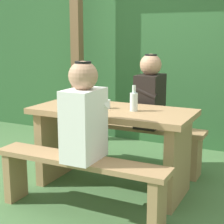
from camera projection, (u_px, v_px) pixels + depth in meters
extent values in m
plane|color=#456C3D|center=(112.00, 187.00, 3.28)|extent=(12.00, 12.00, 0.00)
cube|color=#2D5B2F|center=(177.00, 57.00, 4.77)|extent=(6.40, 0.89, 2.13)
cube|color=brown|center=(77.00, 52.00, 4.56)|extent=(0.12, 0.12, 2.29)
cube|color=#9E7A51|center=(112.00, 112.00, 3.14)|extent=(1.40, 0.64, 0.05)
cube|color=#9E7A51|center=(56.00, 143.00, 3.47)|extent=(0.08, 0.54, 0.68)
cube|color=#9E7A51|center=(178.00, 162.00, 2.95)|extent=(0.08, 0.54, 0.68)
cube|color=#9E7A51|center=(79.00, 161.00, 2.70)|extent=(1.40, 0.24, 0.04)
cube|color=#9E7A51|center=(16.00, 175.00, 3.01)|extent=(0.07, 0.22, 0.42)
cube|color=#9E7A51|center=(157.00, 206.00, 2.48)|extent=(0.07, 0.22, 0.42)
cube|color=#9E7A51|center=(136.00, 127.00, 3.68)|extent=(1.40, 0.24, 0.04)
cube|color=#9E7A51|center=(84.00, 141.00, 4.00)|extent=(0.07, 0.22, 0.42)
cube|color=#9E7A51|center=(196.00, 157.00, 3.46)|extent=(0.07, 0.22, 0.42)
cube|color=white|center=(84.00, 125.00, 2.62)|extent=(0.22, 0.34, 0.52)
sphere|color=tan|center=(83.00, 76.00, 2.55)|extent=(0.21, 0.21, 0.21)
cylinder|color=black|center=(83.00, 63.00, 2.53)|extent=(0.12, 0.12, 0.02)
cylinder|color=white|center=(93.00, 107.00, 2.72)|extent=(0.25, 0.07, 0.15)
cube|color=black|center=(150.00, 101.00, 3.56)|extent=(0.22, 0.34, 0.52)
sphere|color=tan|center=(151.00, 65.00, 3.49)|extent=(0.21, 0.21, 0.21)
cylinder|color=black|center=(151.00, 55.00, 3.47)|extent=(0.12, 0.12, 0.02)
cylinder|color=black|center=(145.00, 93.00, 3.42)|extent=(0.25, 0.07, 0.15)
cylinder|color=silver|center=(106.00, 104.00, 3.14)|extent=(0.07, 0.07, 0.08)
cylinder|color=silver|center=(134.00, 102.00, 3.02)|extent=(0.07, 0.07, 0.15)
cylinder|color=silver|center=(134.00, 89.00, 3.00)|extent=(0.03, 0.03, 0.06)
cube|color=black|center=(89.00, 107.00, 3.18)|extent=(0.10, 0.15, 0.01)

